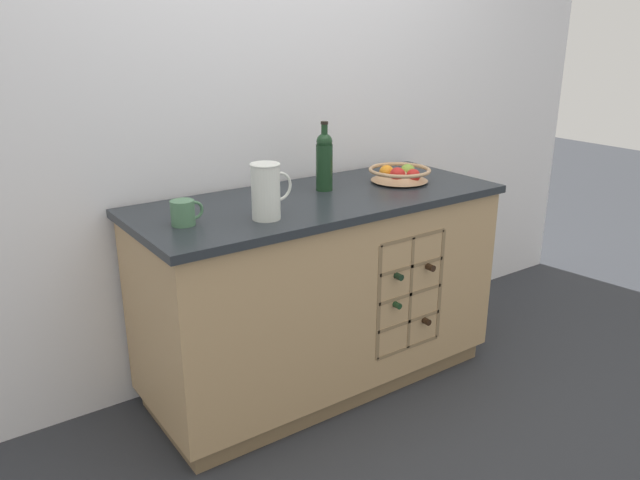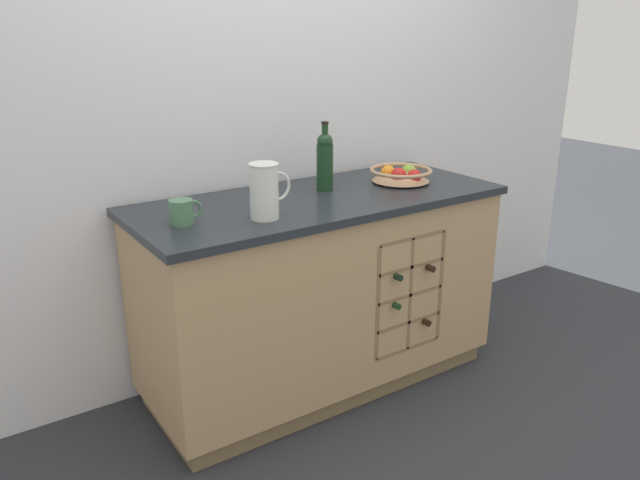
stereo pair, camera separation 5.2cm
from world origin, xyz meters
name	(u,v)px [view 2 (the right image)]	position (x,y,z in m)	size (l,w,h in m)	color
ground_plane	(320,379)	(0.00, 0.00, 0.00)	(14.00, 14.00, 0.00)	#2D3035
back_wall	(274,106)	(0.00, 0.39, 1.27)	(4.40, 0.06, 2.55)	white
kitchen_island	(321,291)	(0.00, 0.00, 0.47)	(1.67, 0.70, 0.92)	olive
fruit_bowl	(401,174)	(0.47, 0.00, 0.97)	(0.30, 0.30, 0.08)	tan
white_pitcher	(265,190)	(-0.36, -0.15, 1.04)	(0.18, 0.12, 0.22)	silver
ceramic_mug	(182,212)	(-0.66, -0.04, 0.97)	(0.13, 0.09, 0.10)	#4C7A56
standing_wine_bottle	(325,160)	(0.08, 0.08, 1.06)	(0.08, 0.08, 0.31)	#19381E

